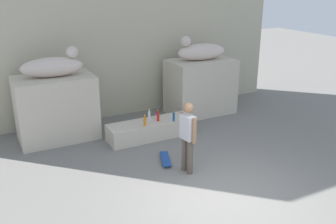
{
  "coord_description": "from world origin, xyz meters",
  "views": [
    {
      "loc": [
        -4.12,
        -5.4,
        4.25
      ],
      "look_at": [
        -0.05,
        2.41,
        1.1
      ],
      "focal_mm": 40.8,
      "sensor_mm": 36.0,
      "label": 1
    }
  ],
  "objects": [
    {
      "name": "pedestal_left",
      "position": [
        -2.3,
        4.66,
        0.87
      ],
      "size": [
        2.06,
        1.3,
        1.75
      ],
      "primitive_type": "cube",
      "color": "beige",
      "rests_on": "ground_plane"
    },
    {
      "name": "ground_plane",
      "position": [
        0.0,
        0.0,
        0.0
      ],
      "size": [
        40.0,
        40.0,
        0.0
      ],
      "primitive_type": "plane",
      "color": "slate"
    },
    {
      "name": "statue_reclining_left",
      "position": [
        -2.26,
        4.65,
        2.03
      ],
      "size": [
        1.64,
        0.71,
        0.78
      ],
      "rotation": [
        0.0,
        0.0,
        -0.09
      ],
      "color": "beige",
      "rests_on": "pedestal_left"
    },
    {
      "name": "ledge_block",
      "position": [
        0.0,
        3.51,
        0.24
      ],
      "size": [
        2.45,
        0.74,
        0.47
      ],
      "primitive_type": "cube",
      "color": "beige",
      "rests_on": "ground_plane"
    },
    {
      "name": "pedestal_right",
      "position": [
        2.3,
        4.66,
        0.87
      ],
      "size": [
        2.06,
        1.3,
        1.75
      ],
      "primitive_type": "cube",
      "color": "beige",
      "rests_on": "ground_plane"
    },
    {
      "name": "bottle_blue",
      "position": [
        0.56,
        3.24,
        0.6
      ],
      "size": [
        0.06,
        0.06,
        0.3
      ],
      "color": "#194C99",
      "rests_on": "ledge_block"
    },
    {
      "name": "skateboard",
      "position": [
        -0.33,
        2.02,
        0.06
      ],
      "size": [
        0.47,
        0.82,
        0.08
      ],
      "rotation": [
        0.0,
        0.0,
        4.36
      ],
      "color": "navy",
      "rests_on": "ground_plane"
    },
    {
      "name": "facade_wall",
      "position": [
        0.0,
        5.93,
        3.44
      ],
      "size": [
        11.01,
        0.6,
        6.89
      ],
      "primitive_type": "cube",
      "color": "#BAB499",
      "rests_on": "ground_plane"
    },
    {
      "name": "bottle_clear",
      "position": [
        0.03,
        3.7,
        0.59
      ],
      "size": [
        0.07,
        0.07,
        0.29
      ],
      "color": "silver",
      "rests_on": "ledge_block"
    },
    {
      "name": "skater",
      "position": [
        -0.12,
        1.32,
        0.92
      ],
      "size": [
        0.25,
        0.54,
        1.67
      ],
      "rotation": [
        0.0,
        0.0,
        4.85
      ],
      "color": "brown",
      "rests_on": "ground_plane"
    },
    {
      "name": "bottle_orange",
      "position": [
        -0.29,
        3.3,
        0.6
      ],
      "size": [
        0.07,
        0.07,
        0.31
      ],
      "color": "orange",
      "rests_on": "ledge_block"
    },
    {
      "name": "bottle_red",
      "position": [
        0.18,
        3.44,
        0.61
      ],
      "size": [
        0.08,
        0.08,
        0.33
      ],
      "color": "red",
      "rests_on": "ledge_block"
    },
    {
      "name": "statue_reclining_right",
      "position": [
        2.26,
        4.66,
        2.03
      ],
      "size": [
        1.64,
        0.7,
        0.78
      ],
      "rotation": [
        0.0,
        0.0,
        3.05
      ],
      "color": "beige",
      "rests_on": "pedestal_right"
    }
  ]
}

